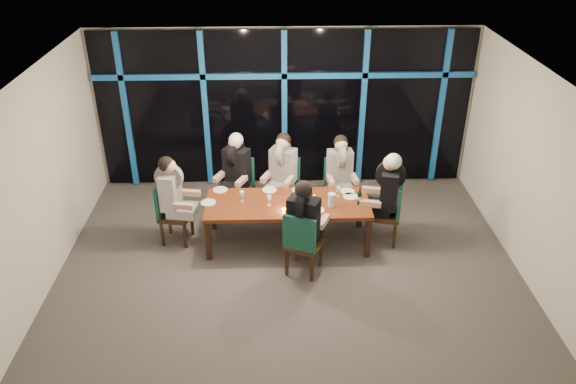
{
  "coord_description": "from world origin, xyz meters",
  "views": [
    {
      "loc": [
        -0.22,
        -6.88,
        5.21
      ],
      "look_at": [
        0.0,
        0.6,
        1.05
      ],
      "focal_mm": 35.0,
      "sensor_mm": 36.0,
      "label": 1
    }
  ],
  "objects_px": {
    "chair_far_right": "(338,183)",
    "chair_near_mid": "(302,241)",
    "chair_far_left": "(239,182)",
    "chair_far_mid": "(284,182)",
    "diner_end_right": "(387,185)",
    "diner_end_left": "(172,188)",
    "chair_end_left": "(170,210)",
    "water_pitcher": "(332,200)",
    "diner_far_right": "(340,165)",
    "wine_bottle": "(359,198)",
    "diner_far_left": "(236,163)",
    "diner_near_mid": "(305,213)",
    "diner_far_mid": "(282,163)",
    "dining_table": "(288,206)",
    "chair_end_right": "(390,209)"
  },
  "relations": [
    {
      "from": "chair_far_right",
      "to": "chair_near_mid",
      "type": "height_order",
      "value": "chair_near_mid"
    },
    {
      "from": "chair_far_left",
      "to": "chair_far_mid",
      "type": "xyz_separation_m",
      "value": [
        0.8,
        -0.02,
        -0.0
      ]
    },
    {
      "from": "diner_end_right",
      "to": "diner_end_left",
      "type": "bearing_deg",
      "value": -78.0
    },
    {
      "from": "diner_end_left",
      "to": "chair_end_left",
      "type": "bearing_deg",
      "value": 90.0
    },
    {
      "from": "chair_end_left",
      "to": "diner_end_right",
      "type": "height_order",
      "value": "diner_end_right"
    },
    {
      "from": "water_pitcher",
      "to": "diner_end_left",
      "type": "bearing_deg",
      "value": 155.04
    },
    {
      "from": "chair_end_left",
      "to": "diner_far_right",
      "type": "relative_size",
      "value": 1.05
    },
    {
      "from": "diner_far_right",
      "to": "diner_end_left",
      "type": "height_order",
      "value": "diner_end_left"
    },
    {
      "from": "wine_bottle",
      "to": "water_pitcher",
      "type": "distance_m",
      "value": 0.44
    },
    {
      "from": "diner_far_left",
      "to": "diner_near_mid",
      "type": "xyz_separation_m",
      "value": [
        1.08,
        -1.73,
        0.03
      ]
    },
    {
      "from": "diner_end_right",
      "to": "diner_near_mid",
      "type": "relative_size",
      "value": 1.0
    },
    {
      "from": "chair_end_left",
      "to": "diner_far_left",
      "type": "height_order",
      "value": "diner_far_left"
    },
    {
      "from": "diner_near_mid",
      "to": "water_pitcher",
      "type": "height_order",
      "value": "diner_near_mid"
    },
    {
      "from": "chair_end_left",
      "to": "wine_bottle",
      "type": "relative_size",
      "value": 3.44
    },
    {
      "from": "diner_far_mid",
      "to": "diner_far_right",
      "type": "relative_size",
      "value": 1.02
    },
    {
      "from": "chair_far_left",
      "to": "diner_near_mid",
      "type": "height_order",
      "value": "diner_near_mid"
    },
    {
      "from": "diner_far_left",
      "to": "diner_end_right",
      "type": "bearing_deg",
      "value": 3.72
    },
    {
      "from": "chair_far_left",
      "to": "chair_end_left",
      "type": "bearing_deg",
      "value": -115.23
    },
    {
      "from": "dining_table",
      "to": "diner_end_left",
      "type": "bearing_deg",
      "value": 176.56
    },
    {
      "from": "chair_far_mid",
      "to": "chair_near_mid",
      "type": "relative_size",
      "value": 0.97
    },
    {
      "from": "dining_table",
      "to": "water_pitcher",
      "type": "distance_m",
      "value": 0.72
    },
    {
      "from": "dining_table",
      "to": "diner_far_mid",
      "type": "xyz_separation_m",
      "value": [
        -0.06,
        0.92,
        0.31
      ]
    },
    {
      "from": "diner_far_right",
      "to": "water_pitcher",
      "type": "relative_size",
      "value": 4.49
    },
    {
      "from": "diner_far_right",
      "to": "diner_end_left",
      "type": "distance_m",
      "value": 2.84
    },
    {
      "from": "chair_end_right",
      "to": "diner_end_left",
      "type": "relative_size",
      "value": 1.07
    },
    {
      "from": "wine_bottle",
      "to": "chair_far_right",
      "type": "bearing_deg",
      "value": 101.06
    },
    {
      "from": "chair_far_left",
      "to": "chair_near_mid",
      "type": "xyz_separation_m",
      "value": [
        1.01,
        -1.89,
        0.02
      ]
    },
    {
      "from": "dining_table",
      "to": "diner_end_right",
      "type": "relative_size",
      "value": 2.49
    },
    {
      "from": "dining_table",
      "to": "diner_far_mid",
      "type": "height_order",
      "value": "diner_far_mid"
    },
    {
      "from": "chair_end_left",
      "to": "chair_end_right",
      "type": "xyz_separation_m",
      "value": [
        3.55,
        -0.13,
        0.02
      ]
    },
    {
      "from": "chair_end_right",
      "to": "diner_end_right",
      "type": "bearing_deg",
      "value": -90.0
    },
    {
      "from": "wine_bottle",
      "to": "chair_end_right",
      "type": "bearing_deg",
      "value": 8.37
    },
    {
      "from": "chair_far_mid",
      "to": "diner_far_left",
      "type": "distance_m",
      "value": 0.93
    },
    {
      "from": "chair_near_mid",
      "to": "diner_near_mid",
      "type": "height_order",
      "value": "diner_near_mid"
    },
    {
      "from": "chair_far_right",
      "to": "water_pitcher",
      "type": "relative_size",
      "value": 4.61
    },
    {
      "from": "diner_far_right",
      "to": "wine_bottle",
      "type": "height_order",
      "value": "diner_far_right"
    },
    {
      "from": "chair_far_right",
      "to": "chair_end_left",
      "type": "height_order",
      "value": "chair_end_left"
    },
    {
      "from": "diner_near_mid",
      "to": "wine_bottle",
      "type": "bearing_deg",
      "value": -119.44
    },
    {
      "from": "diner_far_mid",
      "to": "diner_near_mid",
      "type": "distance_m",
      "value": 1.73
    },
    {
      "from": "chair_end_right",
      "to": "diner_end_left",
      "type": "height_order",
      "value": "diner_end_left"
    },
    {
      "from": "dining_table",
      "to": "chair_far_right",
      "type": "bearing_deg",
      "value": 46.51
    },
    {
      "from": "diner_near_mid",
      "to": "diner_far_left",
      "type": "bearing_deg",
      "value": -35.15
    },
    {
      "from": "chair_far_left",
      "to": "chair_far_mid",
      "type": "distance_m",
      "value": 0.8
    },
    {
      "from": "chair_far_right",
      "to": "diner_far_right",
      "type": "bearing_deg",
      "value": -90.0
    },
    {
      "from": "diner_far_left",
      "to": "diner_far_mid",
      "type": "bearing_deg",
      "value": 22.97
    },
    {
      "from": "diner_far_right",
      "to": "chair_near_mid",
      "type": "bearing_deg",
      "value": -119.34
    },
    {
      "from": "wine_bottle",
      "to": "diner_far_right",
      "type": "bearing_deg",
      "value": 101.47
    },
    {
      "from": "chair_far_mid",
      "to": "diner_end_left",
      "type": "xyz_separation_m",
      "value": [
        -1.78,
        -0.89,
        0.41
      ]
    },
    {
      "from": "dining_table",
      "to": "diner_end_left",
      "type": "relative_size",
      "value": 2.58
    },
    {
      "from": "dining_table",
      "to": "diner_end_left",
      "type": "height_order",
      "value": "diner_end_left"
    }
  ]
}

